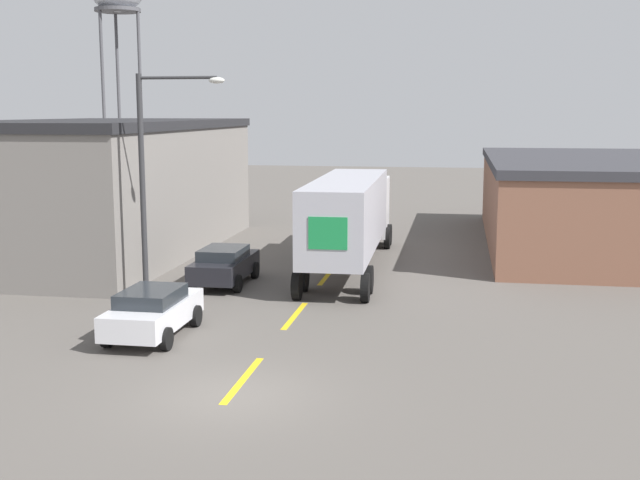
{
  "coord_description": "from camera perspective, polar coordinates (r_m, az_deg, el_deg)",
  "views": [
    {
      "loc": [
        5.26,
        -17.7,
        6.73
      ],
      "look_at": [
        0.74,
        8.3,
        2.47
      ],
      "focal_mm": 45.0,
      "sensor_mm": 36.0,
      "label": 1
    }
  ],
  "objects": [
    {
      "name": "street_lamp",
      "position": [
        28.88,
        -11.81,
        4.97
      ],
      "size": [
        3.18,
        0.32,
        8.01
      ],
      "color": "#2D2D30",
      "rests_on": "ground_plane"
    },
    {
      "name": "parked_car_left_far",
      "position": [
        31.55,
        -6.82,
        -1.74
      ],
      "size": [
        1.99,
        4.23,
        1.48
      ],
      "color": "black",
      "rests_on": "ground_plane"
    },
    {
      "name": "ground_plane",
      "position": [
        19.65,
        -6.4,
        -10.92
      ],
      "size": [
        160.0,
        160.0,
        0.0
      ],
      "primitive_type": "plane",
      "color": "#56514C"
    },
    {
      "name": "warehouse_right",
      "position": [
        42.37,
        18.13,
        2.62
      ],
      "size": [
        9.4,
        19.81,
        4.45
      ],
      "color": "brown",
      "rests_on": "ground_plane"
    },
    {
      "name": "parked_car_left_near",
      "position": [
        24.66,
        -11.8,
        -4.96
      ],
      "size": [
        1.99,
        4.23,
        1.48
      ],
      "color": "silver",
      "rests_on": "ground_plane"
    },
    {
      "name": "warehouse_left",
      "position": [
        39.68,
        -15.23,
        3.68
      ],
      "size": [
        9.66,
        18.65,
        6.3
      ],
      "color": "slate",
      "rests_on": "ground_plane"
    },
    {
      "name": "road_centerline",
      "position": [
        26.77,
        -1.8,
        -5.39
      ],
      "size": [
        0.2,
        16.65,
        0.01
      ],
      "color": "gold",
      "rests_on": "ground_plane"
    },
    {
      "name": "semi_truck",
      "position": [
        34.48,
        2.22,
        1.96
      ],
      "size": [
        3.03,
        14.42,
        3.99
      ],
      "rotation": [
        0.0,
        0.0,
        0.02
      ],
      "color": "silver",
      "rests_on": "ground_plane"
    }
  ]
}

